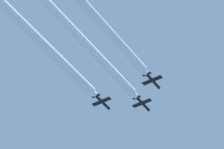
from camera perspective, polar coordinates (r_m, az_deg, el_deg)
jet_lead at (r=273.15m, az=2.52°, el=-2.40°), size 8.08×11.76×2.83m
jet_left_wingman at (r=269.64m, az=-0.76°, el=-2.28°), size 8.08×11.76×2.83m
jet_right_wingman at (r=261.41m, az=3.36°, el=-0.55°), size 8.08×11.76×2.83m
smoke_trail_lead at (r=247.10m, az=-2.43°, el=2.76°), size 3.48×72.43×3.48m
smoke_trail_left_wingman at (r=246.70m, az=-5.68°, el=2.54°), size 3.48×66.35×3.48m
smoke_trail_right_wingman at (r=239.74m, az=-0.85°, el=4.08°), size 3.48×58.96×3.48m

